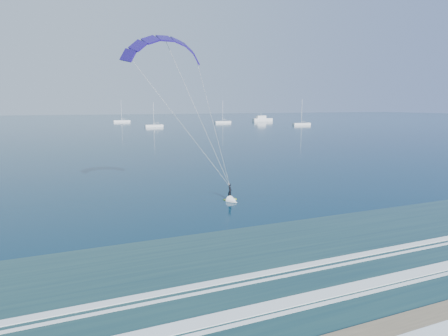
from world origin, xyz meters
TOP-DOWN VIEW (x-y plane):
  - kitesurfer_rig at (4.20, 25.79)m, footprint 15.25×9.03m
  - motor_yacht at (119.85, 221.44)m, footprint 13.62×3.63m
  - sailboat_3 at (37.67, 183.17)m, footprint 8.78×2.40m
  - sailboat_4 at (32.33, 245.68)m, footprint 10.23×2.40m
  - sailboat_5 at (86.33, 209.74)m, footprint 10.10×2.40m
  - sailboat_6 at (115.52, 169.67)m, footprint 10.47×2.40m

SIDE VIEW (x-z plane):
  - sailboat_3 at x=37.67m, z-range -5.40..6.78m
  - sailboat_5 at x=86.33m, z-range -6.10..7.49m
  - sailboat_4 at x=32.33m, z-range -6.16..7.55m
  - sailboat_6 at x=115.52m, z-range -6.28..7.67m
  - motor_yacht at x=119.85m, z-range -1.42..4.39m
  - kitesurfer_rig at x=4.20m, z-range 0.25..18.47m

